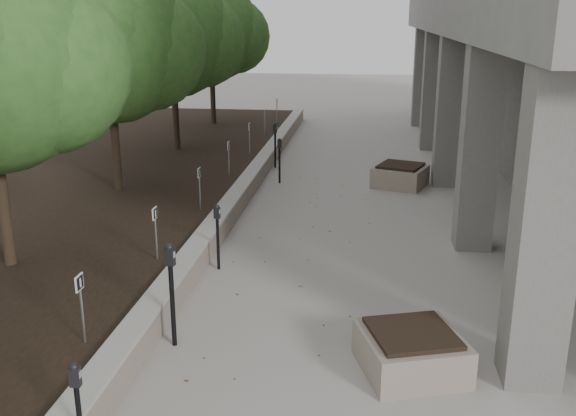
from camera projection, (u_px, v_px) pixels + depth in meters
The scene contains 20 objects.
ground at pixel (255, 403), 7.82m from camera, with size 90.00×90.00×0.00m, color #A6A099.
retaining_wall at pixel (245, 188), 16.51m from camera, with size 0.39×26.00×0.50m, color gray, non-canonical shape.
planting_bed at pixel (108, 186), 16.96m from camera, with size 7.00×26.00×0.40m, color black.
crabapple_tree_3 at pixel (110, 77), 15.09m from camera, with size 4.60×4.00×5.44m, color #2E5D23, non-canonical shape.
crabapple_tree_4 at pixel (173, 62), 19.84m from camera, with size 4.60×4.00×5.44m, color #2E5D23, non-canonical shape.
crabapple_tree_5 at pixel (211, 53), 24.59m from camera, with size 4.60×4.00×5.44m, color #2E5D23, non-canonical shape.
parking_sign_2 at pixel (82, 309), 8.32m from camera, with size 0.04×0.22×0.96m, color black, non-canonical shape.
parking_sign_3 at pixel (156, 234), 11.17m from camera, with size 0.04×0.22×0.96m, color black, non-canonical shape.
parking_sign_4 at pixel (200, 189), 14.02m from camera, with size 0.04×0.22×0.96m, color black, non-canonical shape.
parking_sign_5 at pixel (229, 160), 16.87m from camera, with size 0.04×0.22×0.96m, color black, non-canonical shape.
parking_sign_6 at pixel (250, 138), 19.72m from camera, with size 0.04×0.22×0.96m, color black, non-canonical shape.
parking_sign_7 at pixel (265, 123), 22.57m from camera, with size 0.04×0.22×0.96m, color black, non-canonical shape.
parking_sign_8 at pixel (277, 111), 25.42m from camera, with size 0.04×0.22×0.96m, color black, non-canonical shape.
parking_meter_2 at pixel (172, 295), 8.98m from camera, with size 0.15×0.11×1.54m, color black, non-canonical shape.
parking_meter_3 at pixel (218, 237), 11.76m from camera, with size 0.12×0.09×1.25m, color black, non-canonical shape.
parking_meter_4 at pixel (280, 161), 17.83m from camera, with size 0.13×0.09×1.27m, color black, non-canonical shape.
parking_meter_5 at pixel (275, 145), 19.64m from camera, with size 0.14×0.10×1.38m, color black, non-canonical shape.
planter_front at pixel (411, 351), 8.46m from camera, with size 1.25×1.25×0.58m, color gray, non-canonical shape.
planter_back at pixel (400, 175), 17.64m from camera, with size 1.30×1.30×0.61m, color gray, non-canonical shape.
berry_scatter at pixel (294, 255), 12.58m from camera, with size 3.30×14.10×0.02m, color maroon, non-canonical shape.
Camera 1 is at (1.24, -6.70, 4.53)m, focal length 40.19 mm.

